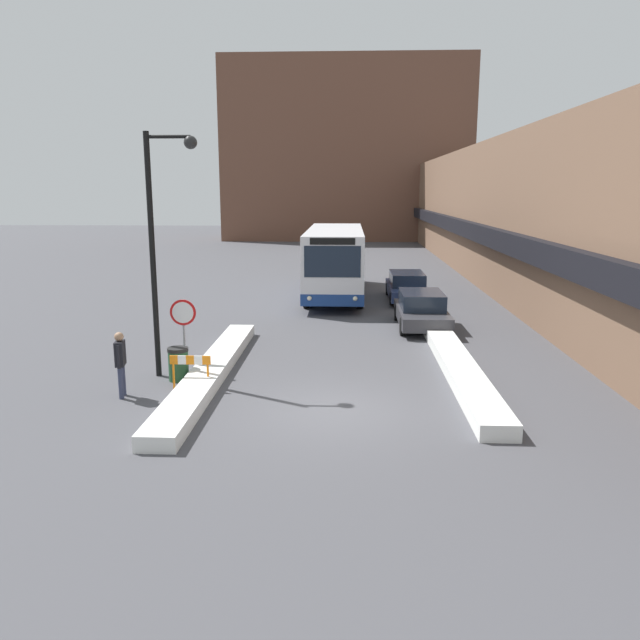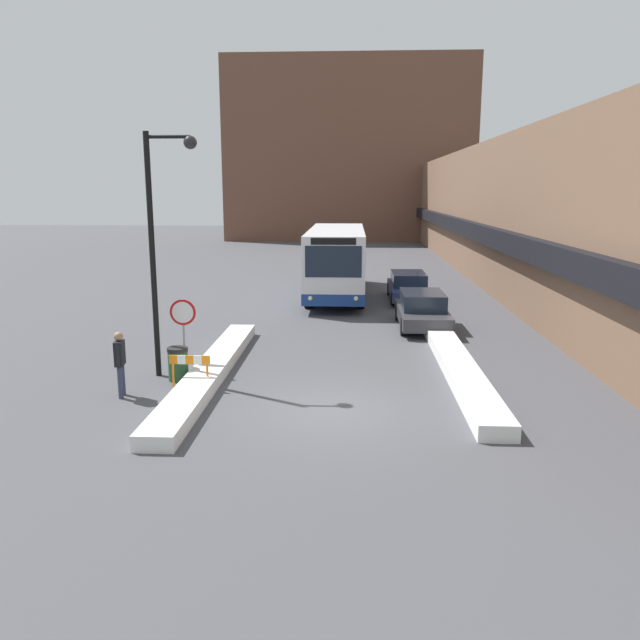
% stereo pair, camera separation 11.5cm
% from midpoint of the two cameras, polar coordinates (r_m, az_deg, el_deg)
% --- Properties ---
extents(ground_plane, '(160.00, 160.00, 0.00)m').
position_cam_midpoint_polar(ground_plane, '(15.38, 1.04, -8.29)').
color(ground_plane, '#47474C').
extents(building_row_right, '(5.50, 60.00, 7.87)m').
position_cam_midpoint_polar(building_row_right, '(39.64, 16.82, 9.34)').
color(building_row_right, brown).
rests_on(building_row_right, ground_plane).
extents(building_backdrop_far, '(26.00, 8.00, 18.64)m').
position_cam_midpoint_polar(building_backdrop_far, '(69.24, 2.36, 15.13)').
color(building_backdrop_far, brown).
rests_on(building_backdrop_far, ground_plane).
extents(snow_bank_left, '(0.90, 10.79, 0.37)m').
position_cam_midpoint_polar(snow_bank_left, '(18.28, -10.11, -4.58)').
color(snow_bank_left, silver).
rests_on(snow_bank_left, ground_plane).
extents(snow_bank_right, '(0.90, 12.38, 0.40)m').
position_cam_midpoint_polar(snow_bank_right, '(19.71, 11.93, -3.40)').
color(snow_bank_right, silver).
rests_on(snow_bank_right, ground_plane).
extents(city_bus, '(2.73, 10.88, 3.38)m').
position_cam_midpoint_polar(city_bus, '(31.51, 1.28, 5.49)').
color(city_bus, silver).
rests_on(city_bus, ground_plane).
extents(parked_car_front, '(1.87, 4.44, 1.40)m').
position_cam_midpoint_polar(parked_car_front, '(24.62, 9.13, 0.95)').
color(parked_car_front, '#38383D').
rests_on(parked_car_front, ground_plane).
extents(parked_car_back, '(1.85, 4.83, 1.35)m').
position_cam_midpoint_polar(parked_car_back, '(30.74, 7.84, 3.08)').
color(parked_car_back, navy).
rests_on(parked_car_back, ground_plane).
extents(stop_sign, '(0.76, 0.08, 2.19)m').
position_cam_midpoint_polar(stop_sign, '(18.52, -12.56, -0.01)').
color(stop_sign, gray).
rests_on(stop_sign, ground_plane).
extents(street_lamp, '(1.46, 0.36, 6.83)m').
position_cam_midpoint_polar(street_lamp, '(17.97, -14.53, 7.97)').
color(street_lamp, black).
rests_on(street_lamp, ground_plane).
extents(pedestrian, '(0.29, 0.56, 1.73)m').
position_cam_midpoint_polar(pedestrian, '(16.87, -17.97, -3.35)').
color(pedestrian, '#333851').
rests_on(pedestrian, ground_plane).
extents(trash_bin, '(0.59, 0.59, 0.95)m').
position_cam_midpoint_polar(trash_bin, '(18.05, -12.99, -3.94)').
color(trash_bin, '#234C2D').
rests_on(trash_bin, ground_plane).
extents(construction_barricade, '(1.10, 0.06, 0.94)m').
position_cam_midpoint_polar(construction_barricade, '(17.13, -11.96, -4.09)').
color(construction_barricade, orange).
rests_on(construction_barricade, ground_plane).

